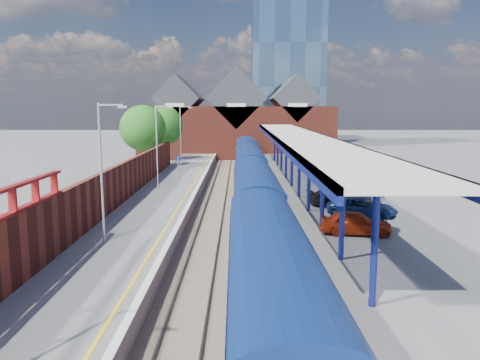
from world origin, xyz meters
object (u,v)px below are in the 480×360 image
Objects in this scene: parked_car_silver at (355,197)px; relay_cabinet at (320,357)px; parked_car_red at (356,223)px; parked_car_blue at (362,208)px; train at (251,173)px; lamp_post_d at (182,132)px; lamp_post_c at (158,141)px; platform_sign at (178,166)px; lamp_post_b at (104,164)px; parked_car_dark at (336,197)px.

relay_cabinet is at bearing -178.17° from parked_car_silver.
parked_car_red is 3.77× the size of relay_cabinet.
parked_car_blue is at bearing -10.37° from parked_car_red.
train is 9.42× the size of lamp_post_d.
parked_car_red reaches higher than relay_cabinet.
lamp_post_c reaches higher than relay_cabinet.
platform_sign reaches higher than parked_car_blue.
parked_car_blue is at bearing -61.49° from lamp_post_d.
train is 9.42× the size of lamp_post_c.
platform_sign is 0.66× the size of parked_car_red.
lamp_post_b is 15.81m from parked_car_blue.
platform_sign reaches higher than parked_car_dark.
lamp_post_d reaches higher than parked_car_silver.
parked_car_silver reaches higher than parked_car_red.
platform_sign is at bearing 55.74° from lamp_post_c.
lamp_post_c and lamp_post_d have the same top height.
train reaches higher than parked_car_silver.
train is 16.79m from parked_car_red.
lamp_post_b is at bearing 123.04° from relay_cabinet.
train is at bearing 57.93° from parked_car_silver.
lamp_post_b reaches higher than parked_car_silver.
lamp_post_c is 20.00m from parked_car_red.
lamp_post_d is at bearing 15.58° from parked_car_dark.
lamp_post_d is at bearing 54.13° from parked_car_blue.
train is 17.47× the size of parked_car_red.
lamp_post_d reaches higher than parked_car_red.
train is at bearing 65.42° from lamp_post_b.
parked_car_dark is 3.97× the size of relay_cabinet.
parked_car_silver is 3.98× the size of relay_cabinet.
lamp_post_d is at bearing 117.91° from train.
parked_car_blue is at bearing 20.18° from lamp_post_b.
parked_car_blue reaches higher than relay_cabinet.
lamp_post_b is 1.86× the size of parked_car_red.
lamp_post_d reaches higher than relay_cabinet.
relay_cabinet is (9.16, -10.47, -4.49)m from lamp_post_b.
platform_sign is 20.48m from parked_car_red.
parked_car_dark is at bearing -36.43° from platform_sign.
lamp_post_b reaches higher than parked_car_blue.
lamp_post_d reaches higher than train.
parked_car_red is 4.35m from parked_car_blue.
parked_car_blue is at bearing 63.22° from relay_cabinet.
train is 8.45m from lamp_post_c.
train reaches higher than relay_cabinet.
lamp_post_d is 27.85m from parked_car_silver.
train reaches higher than parked_car_red.
relay_cabinet is at bearing -77.83° from lamp_post_d.
train is 65.93× the size of relay_cabinet.
lamp_post_c is 15.67m from parked_car_dark.
relay_cabinet is (9.16, -26.47, -4.49)m from lamp_post_c.
lamp_post_c is at bearing -171.51° from train.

